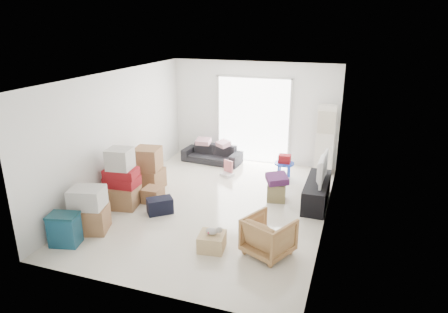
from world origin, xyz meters
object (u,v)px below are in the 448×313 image
armchair (269,234)px  kids_table (284,162)px  tv_console (317,192)px  television (318,178)px  sofa (212,151)px  storage_bins (65,229)px  ottoman (276,192)px  wood_crate (212,242)px  ac_tower (325,140)px

armchair → kids_table: 3.43m
tv_console → television: bearing=0.0°
armchair → sofa: bearing=-32.7°
storage_bins → armchair: bearing=14.3°
television → ottoman: 0.92m
armchair → wood_crate: 0.98m
tv_console → sofa: size_ratio=0.94×
armchair → ottoman: 2.14m
television → sofa: bearing=61.6°
television → armchair: (-0.52, -2.24, -0.21)m
ac_tower → armchair: size_ratio=2.42×
armchair → tv_console: bearing=-78.1°
tv_console → storage_bins: size_ratio=2.64×
armchair → wood_crate: (-0.93, -0.18, -0.22)m
kids_table → television: bearing=-51.7°
sofa → ottoman: 2.86m
armchair → storage_bins: 3.49m
sofa → storage_bins: 4.90m
armchair → wood_crate: bearing=36.2°
tv_console → armchair: bearing=-103.2°
ac_tower → wood_crate: (-1.41, -4.29, -0.73)m
ac_tower → sofa: 3.02m
ac_tower → wood_crate: size_ratio=4.07×
kids_table → wood_crate: bearing=-98.5°
ac_tower → sofa: bearing=-177.1°
ottoman → television: bearing=8.9°
ac_tower → television: size_ratio=1.76×
wood_crate → kids_table: bearing=81.5°
television → wood_crate: size_ratio=2.32×
armchair → storage_bins: bearing=39.4°
sofa → kids_table: sofa is taller
ac_tower → sofa: (-2.96, -0.15, -0.56)m
television → storage_bins: television is taller
tv_console → armchair: (-0.52, -2.24, 0.11)m
ac_tower → storage_bins: size_ratio=3.03×
television → ac_tower: bearing=2.7°
ac_tower → tv_console: 1.97m
storage_bins → ac_tower: bearing=52.2°
television → ottoman: television is taller
tv_console → wood_crate: bearing=-121.0°
sofa → wood_crate: bearing=-64.8°
sofa → armchair: 4.67m
television → ottoman: size_ratio=2.55×
storage_bins → ottoman: size_ratio=1.48×
tv_console → kids_table: kids_table is taller
television → ottoman: bearing=100.1°
television → sofa: (-3.01, 1.71, -0.26)m
sofa → armchair: armchair is taller
ac_tower → sofa: ac_tower is taller
ac_tower → ottoman: ac_tower is taller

